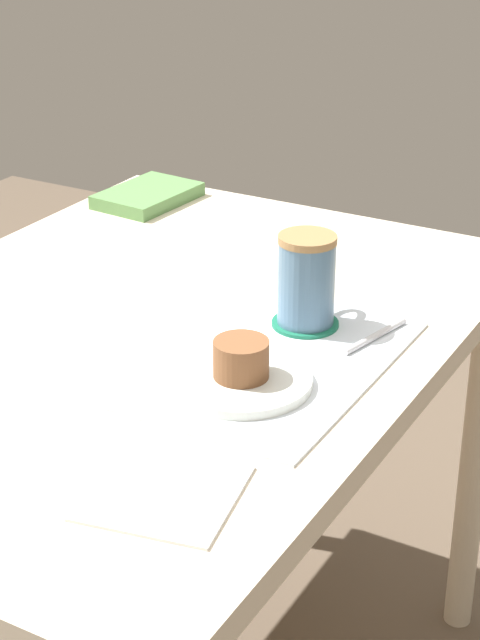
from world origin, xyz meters
name	(u,v)px	position (x,y,z in m)	size (l,w,h in m)	color
dining_table	(148,381)	(0.00, 0.00, 0.65)	(1.10, 0.79, 0.74)	beige
placemat	(267,361)	(-0.01, -0.20, 0.74)	(0.40, 0.28, 0.00)	white
pastry_plate	(241,380)	(-0.09, -0.20, 0.75)	(0.17, 0.17, 0.01)	silver
pastry	(241,359)	(-0.09, -0.20, 0.78)	(0.07, 0.07, 0.05)	brown
coffee_coaster	(305,323)	(0.10, -0.19, 0.75)	(0.09, 0.09, 0.01)	#196B4C
coffee_mug	(307,279)	(0.10, -0.19, 0.81)	(0.11, 0.08, 0.12)	slate
teaspoon	(375,336)	(0.11, -0.29, 0.75)	(0.01, 0.01, 0.13)	silver
paper_napkin	(164,493)	(-0.32, -0.24, 0.74)	(0.15, 0.15, 0.00)	white
small_book	(148,196)	(0.43, 0.29, 0.75)	(0.18, 0.12, 0.02)	#598C4C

